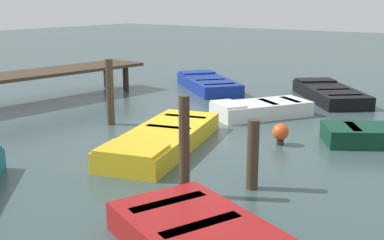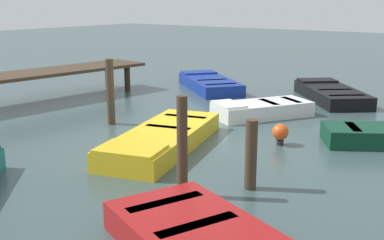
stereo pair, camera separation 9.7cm
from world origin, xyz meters
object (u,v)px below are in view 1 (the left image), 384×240
rowboat_black (329,93)px  mooring_piling_mid_left (253,155)px  rowboat_white (261,109)px  marker_buoy (281,132)px  dock_segment (52,73)px  rowboat_yellow (163,139)px  mooring_piling_center (184,147)px  rowboat_blue (208,83)px  mooring_piling_near_left (110,92)px

rowboat_black → mooring_piling_mid_left: bearing=149.8°
rowboat_white → marker_buoy: size_ratio=5.98×
dock_segment → mooring_piling_mid_left: (-2.90, -8.89, -0.24)m
rowboat_white → mooring_piling_mid_left: 5.29m
rowboat_yellow → mooring_piling_center: 2.72m
rowboat_yellow → mooring_piling_center: mooring_piling_center is taller
dock_segment → rowboat_black: size_ratio=1.87×
rowboat_blue → mooring_piling_center: 9.71m
rowboat_black → mooring_piling_near_left: size_ratio=2.06×
rowboat_blue → marker_buoy: 6.94m
rowboat_white → mooring_piling_mid_left: size_ratio=2.38×
rowboat_white → mooring_piling_near_left: 4.12m
rowboat_blue → dock_segment: bearing=92.8°
mooring_piling_center → rowboat_yellow: bearing=47.0°
dock_segment → rowboat_white: (1.83, -6.53, -0.63)m
rowboat_black → marker_buoy: (-5.43, -0.91, 0.07)m
rowboat_yellow → marker_buoy: (1.73, -1.93, 0.07)m
mooring_piling_center → mooring_piling_near_left: bearing=58.8°
mooring_piling_mid_left → rowboat_yellow: bearing=72.0°
marker_buoy → mooring_piling_near_left: bearing=101.9°
rowboat_black → mooring_piling_mid_left: (-8.03, -1.65, 0.39)m
rowboat_black → rowboat_blue: same height
mooring_piling_center → rowboat_black: bearing=5.8°
dock_segment → rowboat_black: dock_segment is taller
rowboat_black → mooring_piling_near_left: bearing=109.9°
rowboat_yellow → mooring_piling_center: (-1.80, -1.93, 0.62)m
rowboat_black → mooring_piling_mid_left: 8.21m
marker_buoy → rowboat_black: bearing=9.5°
dock_segment → rowboat_yellow: bearing=-101.3°
rowboat_white → mooring_piling_center: bearing=46.8°
mooring_piling_near_left → dock_segment: bearing=72.4°
rowboat_blue → rowboat_white: size_ratio=1.25×
rowboat_black → mooring_piling_mid_left: mooring_piling_mid_left is taller
rowboat_white → mooring_piling_center: mooring_piling_center is taller
rowboat_yellow → marker_buoy: marker_buoy is taller
rowboat_yellow → rowboat_blue: (6.42, 3.18, 0.00)m
mooring_piling_mid_left → mooring_piling_near_left: bearing=71.6°
mooring_piling_center → marker_buoy: bearing=0.0°
rowboat_black → rowboat_white: 3.38m
rowboat_black → rowboat_yellow: (-7.17, 1.02, -0.00)m
rowboat_yellow → mooring_piling_mid_left: bearing=55.5°
mooring_piling_near_left → mooring_piling_mid_left: bearing=-108.4°
rowboat_blue → rowboat_white: bearing=-178.7°
marker_buoy → rowboat_white: bearing=37.2°
rowboat_yellow → mooring_piling_near_left: size_ratio=2.44×
dock_segment → marker_buoy: bearing=-85.3°
rowboat_blue → marker_buoy: bearing=175.0°
mooring_piling_mid_left → marker_buoy: mooring_piling_mid_left is taller
rowboat_yellow → mooring_piling_mid_left: size_ratio=3.42×
rowboat_black → mooring_piling_near_left: (-6.35, 3.41, 0.63)m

